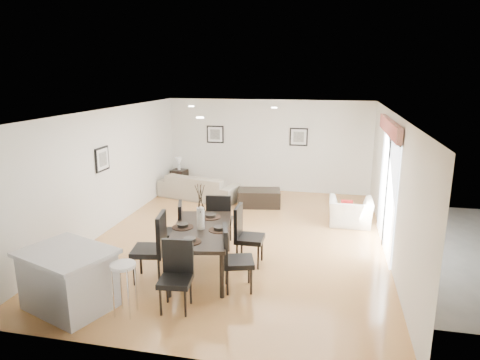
% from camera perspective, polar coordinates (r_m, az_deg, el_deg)
% --- Properties ---
extents(ground, '(8.00, 8.00, 0.00)m').
position_cam_1_polar(ground, '(9.25, -0.12, -7.80)').
color(ground, tan).
rests_on(ground, ground).
extents(wall_back, '(6.00, 0.04, 2.70)m').
position_cam_1_polar(wall_back, '(12.69, 3.73, 4.56)').
color(wall_back, silver).
rests_on(wall_back, ground).
extents(wall_front, '(6.00, 0.04, 2.70)m').
position_cam_1_polar(wall_front, '(5.19, -9.71, -9.99)').
color(wall_front, silver).
rests_on(wall_front, ground).
extents(wall_left, '(0.04, 8.00, 2.70)m').
position_cam_1_polar(wall_left, '(9.90, -17.35, 1.21)').
color(wall_left, silver).
rests_on(wall_left, ground).
extents(wall_right, '(0.04, 8.00, 2.70)m').
position_cam_1_polar(wall_right, '(8.72, 19.52, -0.66)').
color(wall_right, silver).
rests_on(wall_right, ground).
extents(ceiling, '(6.00, 8.00, 0.02)m').
position_cam_1_polar(ceiling, '(8.61, -0.13, 9.11)').
color(ceiling, white).
rests_on(ceiling, wall_back).
extents(sofa, '(2.47, 1.46, 0.68)m').
position_cam_1_polar(sofa, '(12.09, -5.37, -0.87)').
color(sofa, '#9D947F').
rests_on(sofa, ground).
extents(armchair, '(0.97, 0.85, 0.63)m').
position_cam_1_polar(armchair, '(10.24, 14.48, -4.18)').
color(armchair, beige).
rests_on(armchair, ground).
extents(dining_table, '(1.32, 2.09, 0.81)m').
position_cam_1_polar(dining_table, '(7.56, -5.21, -7.07)').
color(dining_table, black).
rests_on(dining_table, ground).
extents(dining_chair_wnear, '(0.62, 0.62, 1.19)m').
position_cam_1_polar(dining_chair_wnear, '(7.40, -11.35, -8.31)').
color(dining_chair_wnear, black).
rests_on(dining_chair_wnear, ground).
extents(dining_chair_wfar, '(0.60, 0.60, 1.07)m').
position_cam_1_polar(dining_chair_wfar, '(8.28, -8.72, -6.22)').
color(dining_chair_wfar, black).
rests_on(dining_chair_wfar, ground).
extents(dining_chair_enear, '(0.60, 0.60, 1.08)m').
position_cam_1_polar(dining_chair_enear, '(6.98, -0.98, -9.98)').
color(dining_chair_enear, black).
rests_on(dining_chair_enear, ground).
extents(dining_chair_efar, '(0.50, 0.50, 1.11)m').
position_cam_1_polar(dining_chair_efar, '(7.88, 0.63, -6.95)').
color(dining_chair_efar, black).
rests_on(dining_chair_efar, ground).
extents(dining_chair_head, '(0.52, 0.52, 1.04)m').
position_cam_1_polar(dining_chair_head, '(6.58, -8.45, -11.91)').
color(dining_chair_head, black).
rests_on(dining_chair_head, ground).
extents(dining_chair_foot, '(0.56, 0.56, 1.10)m').
position_cam_1_polar(dining_chair_foot, '(8.68, -2.76, -4.97)').
color(dining_chair_foot, black).
rests_on(dining_chair_foot, ground).
extents(vase, '(1.05, 1.60, 0.81)m').
position_cam_1_polar(vase, '(7.42, -5.29, -4.08)').
color(vase, white).
rests_on(vase, dining_table).
extents(coffee_table, '(1.21, 0.84, 0.44)m').
position_cam_1_polar(coffee_table, '(11.37, 2.56, -2.40)').
color(coffee_table, black).
rests_on(coffee_table, ground).
extents(side_table, '(0.48, 0.48, 0.57)m').
position_cam_1_polar(side_table, '(13.27, -8.07, 0.17)').
color(side_table, black).
rests_on(side_table, ground).
extents(table_lamp, '(0.20, 0.20, 0.38)m').
position_cam_1_polar(table_lamp, '(13.15, -8.15, 2.41)').
color(table_lamp, white).
rests_on(table_lamp, side_table).
extents(cushion, '(0.27, 0.10, 0.26)m').
position_cam_1_polar(cushion, '(10.10, 14.05, -3.36)').
color(cushion, maroon).
rests_on(cushion, armchair).
extents(kitchen_island, '(1.57, 1.39, 0.91)m').
position_cam_1_polar(kitchen_island, '(7.03, -21.89, -12.15)').
color(kitchen_island, silver).
rests_on(kitchen_island, ground).
extents(bar_stool, '(0.37, 0.37, 0.80)m').
position_cam_1_polar(bar_stool, '(6.50, -15.30, -11.62)').
color(bar_stool, white).
rests_on(bar_stool, ground).
extents(framed_print_back_left, '(0.52, 0.04, 0.52)m').
position_cam_1_polar(framed_print_back_left, '(12.94, -3.32, 6.10)').
color(framed_print_back_left, black).
rests_on(framed_print_back_left, wall_back).
extents(framed_print_back_right, '(0.52, 0.04, 0.52)m').
position_cam_1_polar(framed_print_back_right, '(12.52, 7.83, 5.71)').
color(framed_print_back_right, black).
rests_on(framed_print_back_right, wall_back).
extents(framed_print_left_wall, '(0.04, 0.52, 0.52)m').
position_cam_1_polar(framed_print_left_wall, '(9.65, -17.90, 2.67)').
color(framed_print_left_wall, black).
rests_on(framed_print_left_wall, wall_left).
extents(sliding_door, '(0.12, 2.70, 2.57)m').
position_cam_1_polar(sliding_door, '(8.94, 19.17, 1.79)').
color(sliding_door, white).
rests_on(sliding_door, wall_right).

